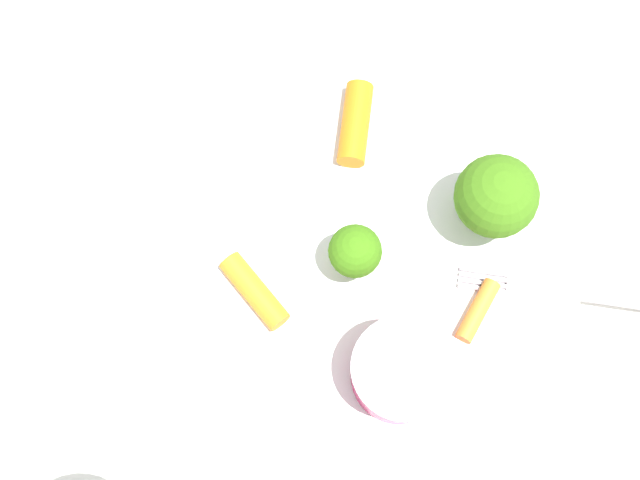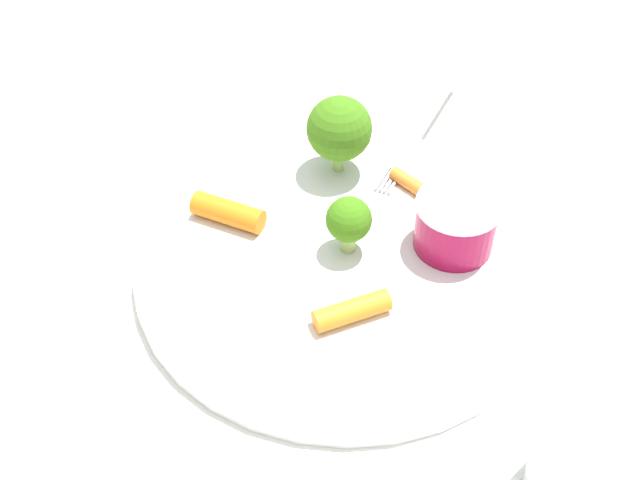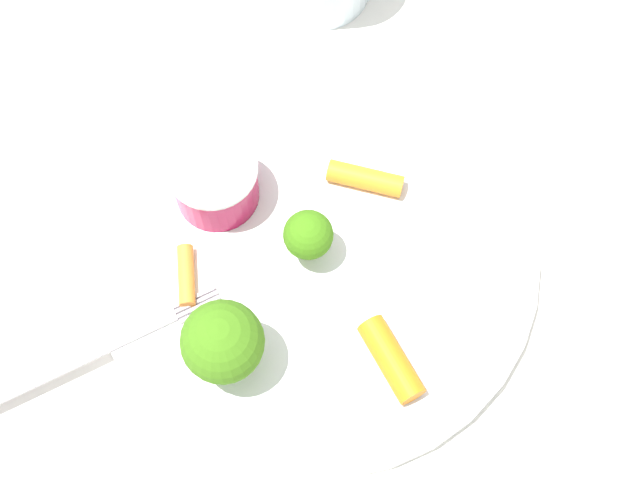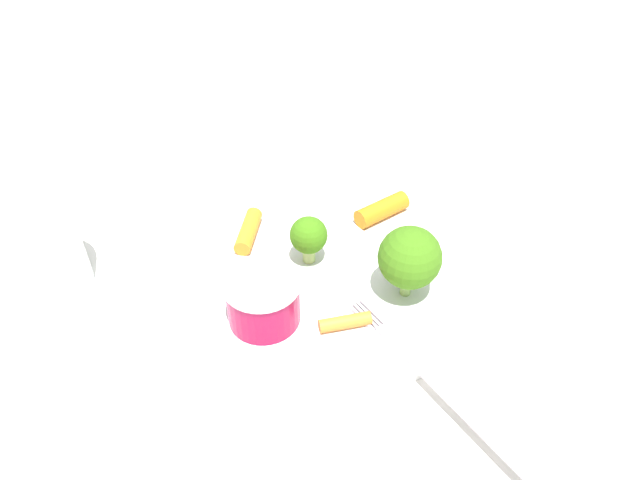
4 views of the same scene
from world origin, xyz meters
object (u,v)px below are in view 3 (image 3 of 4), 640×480
sauce_cup (215,181)px  fork (96,352)px  broccoli_floret_1 (223,342)px  carrot_stick_1 (186,276)px  carrot_stick_2 (365,178)px  carrot_stick_0 (391,359)px  broccoli_floret_0 (311,243)px  plate (317,254)px

sauce_cup → fork: 0.13m
broccoli_floret_1 → fork: (0.03, 0.07, -0.04)m
carrot_stick_1 → carrot_stick_2: carrot_stick_2 is taller
broccoli_floret_1 → carrot_stick_2: bearing=-53.4°
sauce_cup → carrot_stick_2: bearing=-103.2°
sauce_cup → carrot_stick_0: 0.15m
broccoli_floret_0 → broccoli_floret_1: broccoli_floret_1 is taller
sauce_cup → broccoli_floret_1: size_ratio=0.91×
broccoli_floret_0 → carrot_stick_0: 0.08m
plate → carrot_stick_2: size_ratio=5.73×
sauce_cup → carrot_stick_2: 0.10m
carrot_stick_2 → broccoli_floret_0: bearing=128.7°
sauce_cup → broccoli_floret_1: 0.11m
plate → fork: size_ratio=1.68×
broccoli_floret_0 → carrot_stick_1: broccoli_floret_0 is taller
carrot_stick_0 → fork: bearing=69.8°
carrot_stick_1 → fork: 0.07m
broccoli_floret_1 → broccoli_floret_0: bearing=-55.0°
carrot_stick_1 → fork: bearing=114.8°
carrot_stick_1 → carrot_stick_2: 0.13m
plate → carrot_stick_1: size_ratio=7.25×
plate → carrot_stick_0: size_ratio=5.41×
plate → broccoli_floret_0: bearing=133.0°
sauce_cup → carrot_stick_2: size_ratio=1.15×
carrot_stick_1 → carrot_stick_2: bearing=-77.5°
broccoli_floret_1 → carrot_stick_2: size_ratio=1.26×
carrot_stick_0 → carrot_stick_2: bearing=-12.1°
sauce_cup → broccoli_floret_1: bearing=167.7°
broccoli_floret_0 → carrot_stick_2: (0.04, -0.05, -0.02)m
broccoli_floret_0 → fork: (-0.02, 0.14, -0.02)m
broccoli_floret_1 → carrot_stick_1: size_ratio=1.59×
broccoli_floret_1 → carrot_stick_2: (0.09, -0.12, -0.03)m
plate → broccoli_floret_1: size_ratio=4.57×
plate → fork: bearing=98.9°
carrot_stick_2 → carrot_stick_1: bearing=102.5°
carrot_stick_0 → fork: (0.06, 0.16, -0.01)m
broccoli_floret_1 → carrot_stick_0: size_ratio=1.19×
plate → sauce_cup: sauce_cup is taller
fork → plate: bearing=-81.1°
carrot_stick_0 → broccoli_floret_0: bearing=17.1°
broccoli_floret_1 → carrot_stick_1: bearing=10.0°
plate → carrot_stick_1: (0.01, 0.08, 0.01)m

